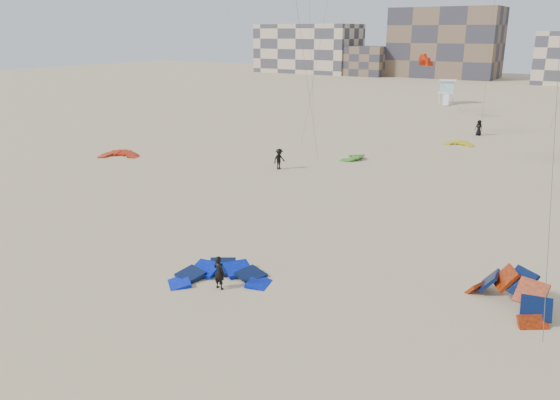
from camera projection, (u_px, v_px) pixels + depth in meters
The scene contains 14 objects.
ground at pixel (215, 296), 25.62m from camera, with size 320.00×320.00×0.00m, color tan.
kite_ground_blue at pixel (220, 280), 27.28m from camera, with size 4.51×4.65×1.02m, color #0022D8, non-canonical shape.
kite_ground_orange at pixel (507, 307), 24.60m from camera, with size 4.28×3.31×2.72m, color red, non-canonical shape.
kite_ground_red at pixel (119, 156), 54.28m from camera, with size 3.66×3.83×0.79m, color #BA1900, non-canonical shape.
kite_ground_green at pixel (352, 159), 53.20m from camera, with size 2.88×2.99×0.82m, color green, non-canonical shape.
kite_ground_yellow at pixel (459, 145), 59.58m from camera, with size 2.97×3.07×0.76m, color gold, non-canonical shape.
kitesurfer_main at pixel (219, 273), 26.11m from camera, with size 0.61×0.40×1.68m, color black.
kitesurfer_c at pixel (279, 159), 48.93m from camera, with size 1.21×0.70×1.88m, color black.
kitesurfer_e at pixel (479, 128), 64.93m from camera, with size 0.91×0.59×1.86m, color black.
kite_fly_red at pixel (425, 61), 75.01m from camera, with size 7.48×4.33×8.21m.
lifeguard_tower_far at pixel (447, 92), 93.79m from camera, with size 3.45×5.81×3.99m.
condo_west_a at pixel (308, 49), 164.17m from camera, with size 30.00×15.00×14.00m, color beige.
condo_west_b at pixel (445, 43), 146.09m from camera, with size 28.00×14.00×18.00m, color brown.
condo_fill_left at pixel (366, 61), 153.10m from camera, with size 12.00×10.00×8.00m, color brown.
Camera 1 is at (15.12, -17.79, 11.87)m, focal length 35.00 mm.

